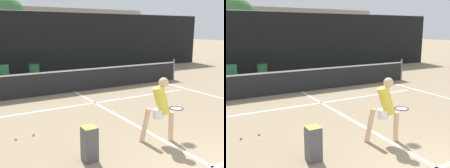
# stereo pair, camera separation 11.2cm
# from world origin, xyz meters

# --- Properties ---
(court_baseline_near) EXTENTS (11.00, 0.10, 0.01)m
(court_baseline_near) POSITION_xyz_m (0.00, 0.85, 0.00)
(court_baseline_near) COLOR white
(court_baseline_near) RESTS_ON ground
(court_service_line) EXTENTS (8.25, 0.10, 0.01)m
(court_service_line) POSITION_xyz_m (0.00, 6.00, 0.00)
(court_service_line) COLOR white
(court_service_line) RESTS_ON ground
(court_center_mark) EXTENTS (0.10, 7.08, 0.01)m
(court_center_mark) POSITION_xyz_m (0.00, 4.39, 0.00)
(court_center_mark) COLOR white
(court_center_mark) RESTS_ON ground
(court_sideline_right) EXTENTS (0.10, 8.08, 0.01)m
(court_sideline_right) POSITION_xyz_m (4.51, 4.39, 0.00)
(court_sideline_right) COLOR white
(court_sideline_right) RESTS_ON ground
(net) EXTENTS (11.09, 0.09, 1.07)m
(net) POSITION_xyz_m (0.00, 7.94, 0.51)
(net) COLOR slate
(net) RESTS_ON ground
(fence_back) EXTENTS (24.00, 0.06, 3.58)m
(fence_back) POSITION_xyz_m (0.00, 12.82, 1.78)
(fence_back) COLOR black
(fence_back) RESTS_ON ground
(player_practicing) EXTENTS (1.20, 0.46, 1.53)m
(player_practicing) POSITION_xyz_m (-0.09, 2.33, 0.84)
(player_practicing) COLOR #DBAD84
(player_practicing) RESTS_ON ground
(tennis_ball_scattered_2) EXTENTS (0.07, 0.07, 0.07)m
(tennis_ball_scattered_2) POSITION_xyz_m (-2.61, 4.10, 0.03)
(tennis_ball_scattered_2) COLOR #D1E033
(tennis_ball_scattered_2) RESTS_ON ground
(tennis_ball_scattered_3) EXTENTS (0.07, 0.07, 0.07)m
(tennis_ball_scattered_3) POSITION_xyz_m (-3.04, 4.06, 0.03)
(tennis_ball_scattered_3) COLOR #D1E033
(tennis_ball_scattered_3) RESTS_ON ground
(tennis_ball_scattered_5) EXTENTS (0.07, 0.07, 0.07)m
(tennis_ball_scattered_5) POSITION_xyz_m (1.35, 4.19, 0.03)
(tennis_ball_scattered_5) COLOR #D1E033
(tennis_ball_scattered_5) RESTS_ON ground
(ball_hopper) EXTENTS (0.28, 0.28, 0.71)m
(ball_hopper) POSITION_xyz_m (-1.93, 2.28, 0.37)
(ball_hopper) COLOR #4C4C51
(ball_hopper) RESTS_ON ground
(trash_bin) EXTENTS (0.56, 0.56, 0.84)m
(trash_bin) POSITION_xyz_m (-0.71, 11.85, 0.42)
(trash_bin) COLOR #28603D
(trash_bin) RESTS_ON ground
(parked_car) EXTENTS (1.70, 4.18, 1.38)m
(parked_car) POSITION_xyz_m (2.80, 16.11, 0.58)
(parked_car) COLOR navy
(parked_car) RESTS_ON ground
(tree_west) EXTENTS (3.53, 3.53, 4.01)m
(tree_west) POSITION_xyz_m (2.13, 21.61, 3.52)
(tree_west) COLOR brown
(tree_west) RESTS_ON ground
(tree_east) EXTENTS (3.00, 3.00, 5.28)m
(tree_east) POSITION_xyz_m (-0.35, 21.92, 3.76)
(tree_east) COLOR brown
(tree_east) RESTS_ON ground
(building_far) EXTENTS (36.00, 2.40, 5.07)m
(building_far) POSITION_xyz_m (0.00, 29.52, 2.53)
(building_far) COLOR gray
(building_far) RESTS_ON ground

